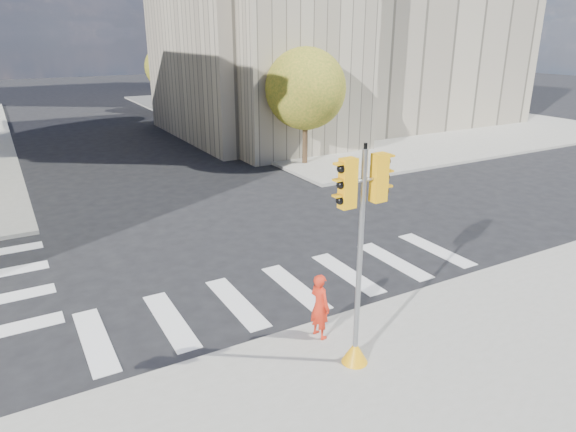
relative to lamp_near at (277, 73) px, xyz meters
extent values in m
plane|color=black|center=(-8.00, -14.00, -4.58)|extent=(160.00, 160.00, 0.00)
cube|color=gray|center=(12.00, 12.00, -4.50)|extent=(28.00, 40.00, 0.15)
cube|color=#A0967F|center=(9.00, 6.00, 2.42)|extent=(26.00, 14.00, 14.00)
cube|color=#A0967F|center=(1.00, 1.00, 2.42)|extent=(8.00, 8.00, 14.00)
cylinder|color=#382616|center=(-0.50, -4.00, -3.39)|extent=(0.28, 0.28, 2.38)
sphere|color=#445E1B|center=(-0.50, -4.00, -0.52)|extent=(4.20, 4.20, 4.20)
cylinder|color=#382616|center=(-0.50, 8.00, -3.32)|extent=(0.28, 0.28, 2.52)
sphere|color=#445E1B|center=(-0.50, 8.00, -0.22)|extent=(4.60, 4.60, 4.60)
cylinder|color=#382616|center=(-0.50, 20.00, -3.44)|extent=(0.28, 0.28, 2.27)
sphere|color=#445E1B|center=(-0.50, 20.00, -0.70)|extent=(4.00, 4.00, 4.00)
cylinder|color=black|center=(0.00, 0.00, -0.43)|extent=(0.12, 0.12, 8.00)
cube|color=black|center=(0.00, 0.00, 3.57)|extent=(0.35, 0.18, 0.22)
cylinder|color=black|center=(0.00, 14.00, -0.43)|extent=(0.12, 0.12, 8.00)
cube|color=black|center=(0.00, 14.00, 3.57)|extent=(0.35, 0.18, 0.22)
cone|color=orange|center=(-8.84, -19.81, -4.18)|extent=(0.56, 0.56, 0.50)
cylinder|color=gray|center=(-8.84, -19.81, -2.12)|extent=(0.11, 0.11, 4.61)
cylinder|color=black|center=(-8.84, -19.81, 0.24)|extent=(0.07, 0.07, 0.12)
cylinder|color=gray|center=(-8.84, -19.81, -0.41)|extent=(0.90, 0.10, 0.06)
cube|color=orange|center=(-9.22, -19.83, -0.41)|extent=(0.31, 0.23, 0.95)
cube|color=orange|center=(-8.46, -19.79, -0.41)|extent=(0.31, 0.23, 0.95)
imported|color=red|center=(-8.96, -18.60, -3.65)|extent=(0.45, 0.62, 1.57)
camera|label=1|loc=(-14.64, -27.18, 2.19)|focal=32.00mm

